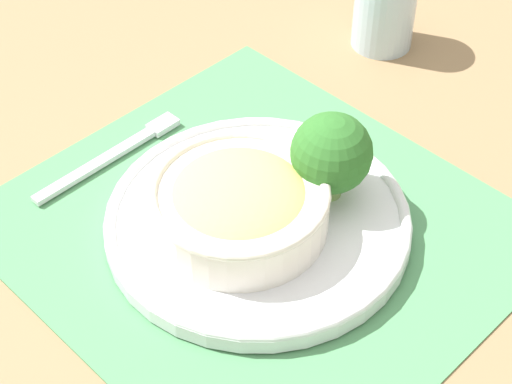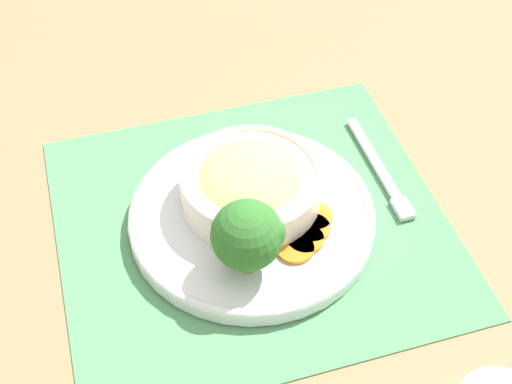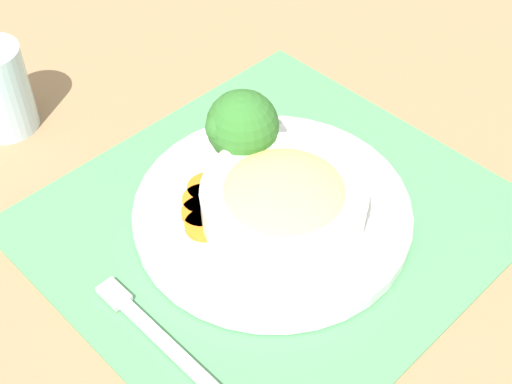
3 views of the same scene
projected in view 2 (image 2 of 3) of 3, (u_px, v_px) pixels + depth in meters
The scene contains 10 objects.
ground_plane at pixel (252, 224), 0.85m from camera, with size 4.00×4.00×0.00m, color #8C704C.
placemat at pixel (252, 223), 0.85m from camera, with size 0.49×0.46×0.00m.
plate at pixel (252, 216), 0.84m from camera, with size 0.29×0.29×0.02m.
bowl at pixel (251, 184), 0.83m from camera, with size 0.17×0.17×0.06m.
broccoli_floret at pixel (248, 235), 0.75m from camera, with size 0.08×0.08×0.09m.
carrot_slice_near at pixel (295, 248), 0.80m from camera, with size 0.04×0.04×0.01m.
carrot_slice_middle at pixel (305, 239), 0.81m from camera, with size 0.04×0.04×0.01m.
carrot_slice_far at pixel (312, 228), 0.82m from camera, with size 0.04×0.04×0.01m.
carrot_slice_extra at pixel (314, 217), 0.83m from camera, with size 0.04×0.04×0.01m.
fork at pixel (384, 177), 0.89m from camera, with size 0.03×0.18×0.01m.
Camera 2 is at (0.20, 0.51, 0.65)m, focal length 50.00 mm.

